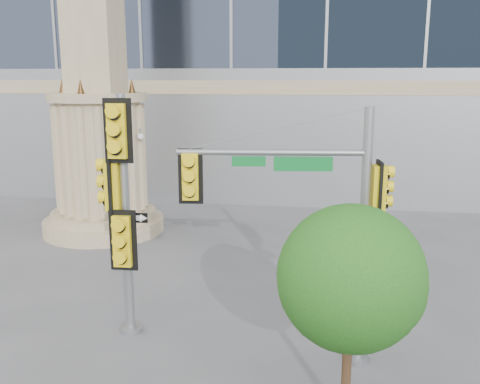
# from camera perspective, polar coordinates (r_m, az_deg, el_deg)

# --- Properties ---
(ground) EXTENTS (120.00, 120.00, 0.00)m
(ground) POSITION_cam_1_polar(r_m,az_deg,el_deg) (11.05, -2.76, -18.68)
(ground) COLOR #545456
(ground) RESTS_ON ground
(monument) EXTENTS (4.40, 4.40, 16.60)m
(monument) POSITION_cam_1_polar(r_m,az_deg,el_deg) (19.92, -15.08, 11.39)
(monument) COLOR tan
(monument) RESTS_ON ground
(main_signal_pole) EXTENTS (3.98, 0.79, 5.13)m
(main_signal_pole) POSITION_cam_1_polar(r_m,az_deg,el_deg) (10.35, 8.12, -1.84)
(main_signal_pole) COLOR slate
(main_signal_pole) RESTS_ON ground
(secondary_signal_pole) EXTENTS (0.92, 0.68, 5.32)m
(secondary_signal_pole) POSITION_cam_1_polar(r_m,az_deg,el_deg) (11.65, -12.62, -0.68)
(secondary_signal_pole) COLOR slate
(secondary_signal_pole) RESTS_ON ground
(street_tree) EXTENTS (2.41, 2.35, 3.75)m
(street_tree) POSITION_cam_1_polar(r_m,az_deg,el_deg) (8.75, 12.00, -9.55)
(street_tree) COLOR tan
(street_tree) RESTS_ON ground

